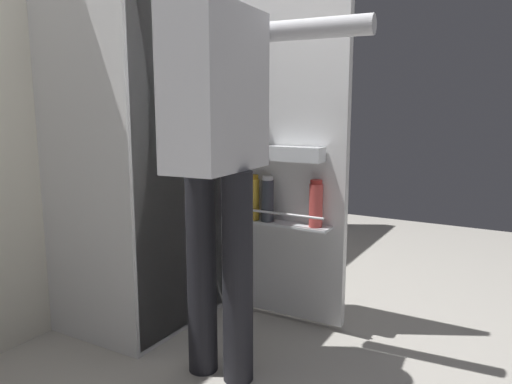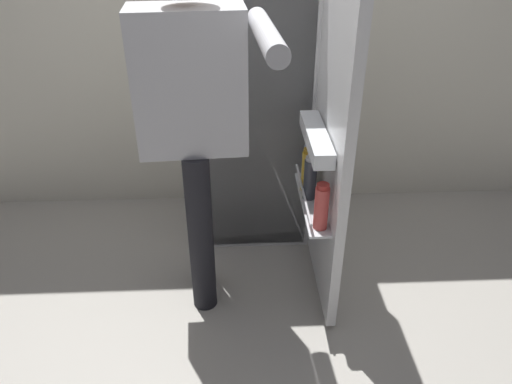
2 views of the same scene
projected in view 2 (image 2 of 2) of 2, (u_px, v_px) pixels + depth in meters
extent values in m
plane|color=#B7B2A8|center=(252.00, 274.00, 2.72)|extent=(5.90, 5.90, 0.00)
cube|color=silver|center=(245.00, 8.00, 2.81)|extent=(4.40, 0.10, 2.49)
cube|color=white|center=(248.00, 90.00, 2.72)|extent=(0.68, 0.57, 1.74)
cube|color=white|center=(249.00, 109.00, 2.48)|extent=(0.64, 0.01, 1.70)
cube|color=white|center=(249.00, 81.00, 2.45)|extent=(0.60, 0.09, 0.01)
cube|color=white|center=(332.00, 138.00, 2.21)|extent=(0.05, 0.68, 1.66)
cube|color=white|center=(312.00, 203.00, 2.38)|extent=(0.10, 0.57, 0.01)
cylinder|color=silver|center=(303.00, 192.00, 2.35)|extent=(0.01, 0.55, 0.01)
cube|color=white|center=(316.00, 138.00, 2.20)|extent=(0.09, 0.49, 0.07)
cylinder|color=white|center=(308.00, 164.00, 2.49)|extent=(0.05, 0.05, 0.21)
cylinder|color=#335BB2|center=(310.00, 144.00, 2.43)|extent=(0.04, 0.04, 0.02)
cylinder|color=#DB4C47|center=(321.00, 208.00, 2.14)|extent=(0.06, 0.06, 0.20)
cylinder|color=#B22D28|center=(323.00, 186.00, 2.08)|extent=(0.06, 0.06, 0.02)
cylinder|color=#333842|center=(310.00, 179.00, 2.36)|extent=(0.06, 0.06, 0.21)
cylinder|color=silver|center=(311.00, 159.00, 2.30)|extent=(0.05, 0.05, 0.02)
cylinder|color=gold|center=(308.00, 171.00, 2.42)|extent=(0.06, 0.06, 0.21)
cylinder|color=#BC8419|center=(309.00, 151.00, 2.37)|extent=(0.05, 0.05, 0.02)
cylinder|color=#4C7F3D|center=(276.00, 69.00, 2.42)|extent=(0.07, 0.07, 0.10)
cylinder|color=black|center=(200.00, 217.00, 2.45)|extent=(0.12, 0.12, 0.85)
cylinder|color=black|center=(201.00, 236.00, 2.31)|extent=(0.12, 0.12, 0.85)
cube|color=silver|center=(190.00, 82.00, 2.00)|extent=(0.47, 0.25, 0.60)
cylinder|color=silver|center=(190.00, 71.00, 2.21)|extent=(0.08, 0.08, 0.56)
cylinder|color=silver|center=(266.00, 35.00, 1.71)|extent=(0.12, 0.57, 0.08)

